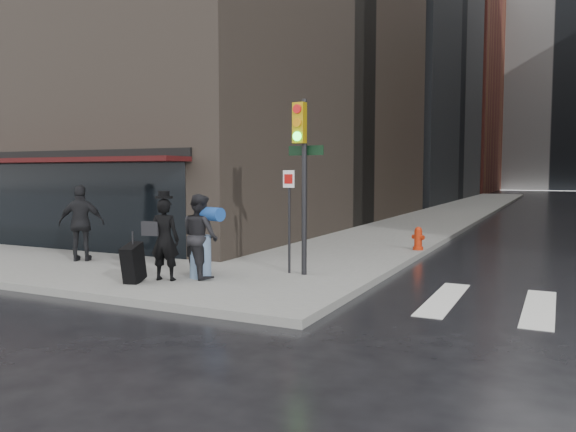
# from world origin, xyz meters

# --- Properties ---
(ground) EXTENTS (140.00, 140.00, 0.00)m
(ground) POSITION_xyz_m (0.00, 0.00, 0.00)
(ground) COLOR black
(ground) RESTS_ON ground
(sidewalk_left) EXTENTS (4.00, 50.00, 0.15)m
(sidewalk_left) POSITION_xyz_m (0.00, 27.00, 0.07)
(sidewalk_left) COLOR slate
(sidewalk_left) RESTS_ON ground
(bldg_left_mid) EXTENTS (22.00, 24.00, 34.00)m
(bldg_left_mid) POSITION_xyz_m (-13.00, 38.00, 17.00)
(bldg_left_mid) COLOR gray
(bldg_left_mid) RESTS_ON ground
(bldg_left_far) EXTENTS (22.00, 20.00, 26.00)m
(bldg_left_far) POSITION_xyz_m (-13.00, 62.00, 13.00)
(bldg_left_far) COLOR brown
(bldg_left_far) RESTS_ON ground
(bldg_distant) EXTENTS (40.00, 12.00, 32.00)m
(bldg_distant) POSITION_xyz_m (6.00, 78.00, 16.00)
(bldg_distant) COLOR gray
(bldg_distant) RESTS_ON ground
(storefront) EXTENTS (8.40, 1.11, 2.83)m
(storefront) POSITION_xyz_m (-7.00, 1.90, 1.83)
(storefront) COLOR black
(storefront) RESTS_ON ground
(man_overcoat) EXTENTS (0.94, 1.11, 1.83)m
(man_overcoat) POSITION_xyz_m (-1.84, -0.52, 0.91)
(man_overcoat) COLOR black
(man_overcoat) RESTS_ON ground
(man_jeans) EXTENTS (1.18, 1.06, 1.74)m
(man_jeans) POSITION_xyz_m (-1.27, 0.13, 1.02)
(man_jeans) COLOR black
(man_jeans) RESTS_ON ground
(man_greycoat) EXTENTS (1.17, 0.96, 1.86)m
(man_greycoat) POSITION_xyz_m (-5.18, 0.70, 1.08)
(man_greycoat) COLOR black
(man_greycoat) RESTS_ON ground
(traffic_light) EXTENTS (0.92, 0.46, 3.69)m
(traffic_light) POSITION_xyz_m (0.46, 1.31, 2.53)
(traffic_light) COLOR black
(traffic_light) RESTS_ON ground
(fire_hydrant) EXTENTS (0.38, 0.29, 0.65)m
(fire_hydrant) POSITION_xyz_m (1.80, 6.30, 0.44)
(fire_hydrant) COLOR #AC260A
(fire_hydrant) RESTS_ON ground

